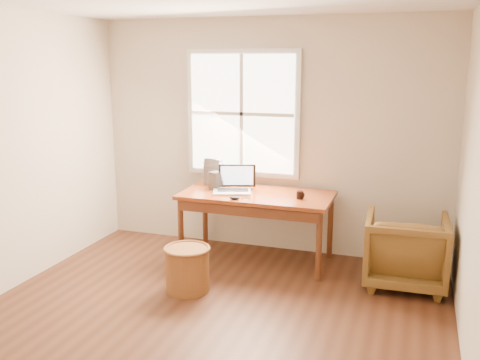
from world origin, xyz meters
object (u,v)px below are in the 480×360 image
(desk, at_px, (257,195))
(coffee_mug, at_px, (300,195))
(wicker_stool, at_px, (187,269))
(cd_stack_a, at_px, (215,172))
(laptop, at_px, (232,180))
(armchair, at_px, (406,250))

(desk, bearing_deg, coffee_mug, -8.87)
(wicker_stool, relative_size, cd_stack_a, 1.40)
(desk, height_order, laptop, laptop)
(desk, xyz_separation_m, cd_stack_a, (-0.57, 0.25, 0.17))
(armchair, relative_size, wicker_stool, 1.87)
(coffee_mug, distance_m, cd_stack_a, 1.11)
(cd_stack_a, bearing_deg, wicker_stool, -81.48)
(coffee_mug, relative_size, cd_stack_a, 0.27)
(wicker_stool, relative_size, laptop, 1.04)
(desk, xyz_separation_m, armchair, (1.55, -0.17, -0.38))
(coffee_mug, xyz_separation_m, cd_stack_a, (-1.05, 0.32, 0.11))
(wicker_stool, distance_m, laptop, 1.14)
(desk, relative_size, laptop, 4.01)
(desk, distance_m, coffee_mug, 0.49)
(armchair, height_order, cd_stack_a, cd_stack_a)
(wicker_stool, xyz_separation_m, coffee_mug, (0.87, 0.88, 0.58))
(armchair, distance_m, cd_stack_a, 2.23)
(armchair, relative_size, cd_stack_a, 2.62)
(armchair, height_order, wicker_stool, armchair)
(wicker_stool, relative_size, coffee_mug, 5.20)
(laptop, distance_m, coffee_mug, 0.75)
(armchair, relative_size, laptop, 1.94)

